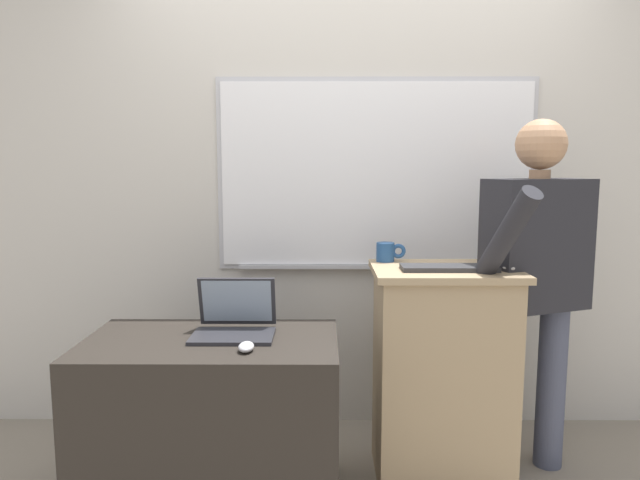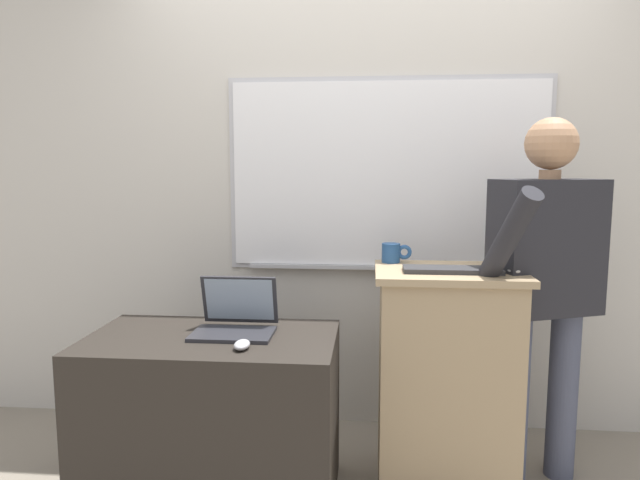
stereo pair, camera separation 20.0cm
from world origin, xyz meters
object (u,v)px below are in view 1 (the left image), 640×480
Objects in this scene: side_desk at (213,422)px; coffee_mug at (387,252)px; wireless_keyboard at (449,268)px; lectern_podium at (442,374)px; computer_mouse_by_laptop at (246,347)px; laptop at (235,319)px; computer_mouse_by_keyboard at (508,267)px; person_presenter at (535,272)px.

coffee_mug reaches higher than side_desk.
side_desk is at bearing -171.40° from wireless_keyboard.
lectern_podium is 9.74× the size of computer_mouse_by_laptop.
computer_mouse_by_keyboard is at bearing 2.90° from laptop.
laptop is at bearing -177.10° from computer_mouse_by_keyboard.
person_presenter reaches higher than computer_mouse_by_laptop.
lectern_podium is 0.50m from wireless_keyboard.
computer_mouse_by_laptop is (0.08, -0.23, -0.05)m from laptop.
side_desk is at bearing -138.22° from laptop.
person_presenter is 0.43m from wireless_keyboard.
wireless_keyboard is at bearing 174.55° from person_presenter.
lectern_podium is 0.60m from coffee_mug.
coffee_mug is at bearing 41.73° from computer_mouse_by_laptop.
side_desk is 2.54× the size of wireless_keyboard.
lectern_podium is 7.08× the size of coffee_mug.
coffee_mug is at bearing 149.72° from person_presenter.
person_presenter reaches higher than wireless_keyboard.
person_presenter is (1.41, 0.26, 0.59)m from side_desk.
lectern_podium is 9.74× the size of computer_mouse_by_keyboard.
person_presenter is 11.79× the size of coffee_mug.
person_presenter is 1.33m from computer_mouse_by_laptop.
lectern_podium is at bearing 166.58° from person_presenter.
lectern_podium is 0.60× the size of person_presenter.
person_presenter is 0.21m from computer_mouse_by_keyboard.
side_desk is 1.07m from coffee_mug.
coffee_mug is (-0.66, 0.11, 0.07)m from person_presenter.
coffee_mug reaches higher than computer_mouse_by_keyboard.
laptop is (-0.91, -0.13, 0.29)m from lectern_podium.
computer_mouse_by_keyboard is at bearing -3.04° from wireless_keyboard.
laptop is at bearing -156.15° from coffee_mug.
person_presenter is at bearing 18.43° from computer_mouse_by_laptop.
person_presenter reaches higher than laptop.
laptop is at bearing -175.48° from wireless_keyboard.
computer_mouse_by_keyboard is (0.25, -0.01, 0.01)m from wireless_keyboard.
computer_mouse_by_keyboard reaches higher than side_desk.
computer_mouse_by_keyboard is at bearing 15.04° from computer_mouse_by_laptop.
person_presenter is at bearing 37.16° from computer_mouse_by_keyboard.
person_presenter is 0.67m from coffee_mug.
wireless_keyboard is 0.25m from computer_mouse_by_keyboard.
wireless_keyboard reaches higher than side_desk.
person_presenter is 4.81× the size of laptop.
side_desk is 1.55m from person_presenter.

